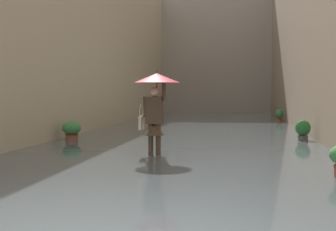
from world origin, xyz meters
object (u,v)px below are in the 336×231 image
Objects in this scene: potted_plant_mid_right at (72,130)px; potted_plant_near_left at (303,130)px; person_wading at (156,96)px; potted_plant_mid_left at (279,116)px.

potted_plant_near_left is at bearing -172.43° from potted_plant_mid_right.
person_wading reaches higher than potted_plant_mid_left.
potted_plant_mid_right is 12.66m from potted_plant_mid_left.
potted_plant_mid_left is (-0.09, -9.52, -0.04)m from potted_plant_near_left.
person_wading is 2.85× the size of potted_plant_near_left.
potted_plant_mid_left reaches higher than potted_plant_mid_right.
potted_plant_near_left is (-7.04, -0.94, 0.01)m from potted_plant_mid_right.
potted_plant_mid_right is 0.95× the size of potted_plant_near_left.
person_wading is 2.98× the size of potted_plant_mid_right.
person_wading is at bearing 46.44° from potted_plant_near_left.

